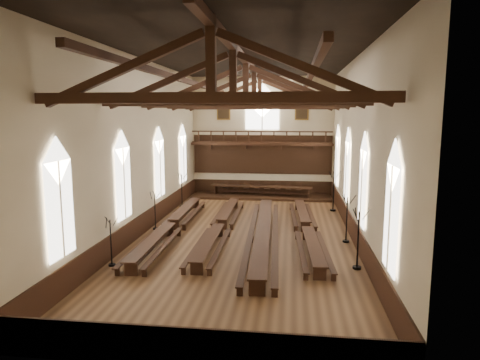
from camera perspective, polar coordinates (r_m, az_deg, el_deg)
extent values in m
plane|color=brown|center=(24.60, 0.73, -7.46)|extent=(26.00, 26.00, 0.00)
plane|color=beige|center=(36.62, 2.97, 5.84)|extent=(12.00, 0.00, 12.00)
plane|color=beige|center=(10.95, -6.63, -1.22)|extent=(12.00, 0.00, 12.00)
plane|color=beige|center=(25.06, -13.05, 4.25)|extent=(0.00, 26.00, 26.00)
plane|color=beige|center=(23.80, 15.30, 3.94)|extent=(0.00, 26.00, 26.00)
plane|color=black|center=(23.82, 0.78, 16.31)|extent=(26.00, 26.00, 0.00)
cube|color=#341B0F|center=(37.07, 2.91, -0.97)|extent=(11.90, 0.08, 1.20)
cube|color=#341B0F|center=(12.52, -6.20, -21.43)|extent=(11.90, 0.08, 1.20)
cube|color=#341B0F|center=(25.76, -12.63, -5.55)|extent=(0.08, 25.90, 1.20)
cube|color=#341B0F|center=(24.55, 14.79, -6.34)|extent=(0.08, 25.90, 1.20)
cube|color=white|center=(17.13, -22.85, -3.67)|extent=(0.05, 1.80, 3.60)
cube|color=white|center=(16.85, -23.21, 2.32)|extent=(0.05, 1.80, 1.80)
cylinder|color=beige|center=(17.11, -22.73, -3.67)|extent=(0.08, 0.08, 3.60)
cube|color=white|center=(22.43, -15.28, -0.46)|extent=(0.05, 1.80, 3.60)
cube|color=white|center=(22.22, -15.46, 4.12)|extent=(0.05, 1.80, 1.80)
cylinder|color=beige|center=(22.41, -15.18, -0.47)|extent=(0.08, 0.08, 3.60)
cube|color=white|center=(28.01, -10.66, 1.50)|extent=(0.05, 1.80, 3.60)
cube|color=white|center=(27.85, -10.77, 5.17)|extent=(0.05, 1.80, 1.80)
cylinder|color=beige|center=(28.00, -10.59, 1.50)|extent=(0.08, 0.08, 3.60)
cube|color=white|center=(33.74, -7.60, 2.80)|extent=(0.05, 1.80, 3.60)
cube|color=white|center=(33.60, -7.66, 5.85)|extent=(0.05, 1.80, 1.80)
cylinder|color=beige|center=(33.73, -7.53, 2.80)|extent=(0.08, 0.08, 3.60)
cube|color=white|center=(15.27, 19.50, -4.94)|extent=(0.05, 1.80, 3.60)
cube|color=white|center=(14.96, 19.85, 1.78)|extent=(0.05, 1.80, 1.80)
cylinder|color=beige|center=(15.26, 19.35, -4.94)|extent=(0.08, 0.08, 3.60)
cube|color=white|center=(21.04, 16.02, -1.09)|extent=(0.05, 1.80, 3.60)
cube|color=white|center=(20.82, 16.23, 3.79)|extent=(0.05, 1.80, 1.80)
cylinder|color=beige|center=(21.04, 15.91, -1.09)|extent=(0.08, 0.08, 3.60)
cube|color=white|center=(26.92, 14.05, 1.09)|extent=(0.05, 1.80, 3.60)
cube|color=white|center=(26.74, 14.19, 4.92)|extent=(0.05, 1.80, 1.80)
cylinder|color=beige|center=(26.91, 13.96, 1.09)|extent=(0.08, 0.08, 3.60)
cube|color=white|center=(32.84, 12.78, 2.49)|extent=(0.05, 1.80, 3.60)
cube|color=white|center=(32.69, 12.89, 5.63)|extent=(0.05, 1.80, 1.80)
cylinder|color=beige|center=(32.83, 12.71, 2.49)|extent=(0.08, 0.08, 3.60)
cube|color=white|center=(36.47, 2.98, 8.66)|extent=(2.80, 0.05, 2.40)
cube|color=white|center=(36.48, 3.00, 10.55)|extent=(2.80, 0.05, 2.80)
cylinder|color=beige|center=(36.43, 2.98, 8.66)|extent=(0.10, 0.10, 2.40)
cube|color=#341910|center=(36.00, 2.89, 4.84)|extent=(11.80, 1.20, 0.20)
cube|color=#341B0F|center=(36.67, 2.94, 3.42)|extent=(11.80, 0.10, 3.30)
cube|color=#341910|center=(35.41, 2.84, 6.47)|extent=(11.60, 0.12, 0.10)
cube|color=#341910|center=(35.46, 2.83, 5.02)|extent=(11.60, 0.12, 0.10)
cube|color=#341910|center=(37.01, -4.06, 4.55)|extent=(0.35, 0.40, 0.50)
cube|color=#341910|center=(36.56, 0.58, 4.51)|extent=(0.35, 0.40, 0.50)
cube|color=#341910|center=(36.35, 5.30, 4.45)|extent=(0.35, 0.40, 0.50)
cube|color=#341910|center=(36.38, 10.04, 4.36)|extent=(0.35, 0.40, 0.50)
cube|color=brown|center=(36.86, -2.20, 9.13)|extent=(1.15, 0.06, 1.45)
cube|color=black|center=(36.82, -2.21, 9.13)|extent=(0.95, 0.04, 1.25)
cube|color=brown|center=(36.40, 8.24, 9.05)|extent=(1.15, 0.06, 1.45)
cube|color=black|center=(36.36, 8.24, 9.05)|extent=(0.95, 0.04, 1.25)
cube|color=#341910|center=(13.73, -3.83, 10.90)|extent=(11.70, 0.35, 0.35)
cube|color=#341910|center=(13.83, -3.89, 16.29)|extent=(0.30, 0.30, 2.40)
cube|color=#341910|center=(14.60, -15.39, 14.03)|extent=(5.44, 0.26, 2.40)
cube|color=#341910|center=(13.55, 8.59, 14.66)|extent=(5.44, 0.26, 2.40)
cube|color=#341910|center=(18.66, -0.92, 10.36)|extent=(11.70, 0.35, 0.35)
cube|color=#341910|center=(18.74, -0.93, 14.34)|extent=(0.30, 0.30, 2.40)
cube|color=#341910|center=(19.31, -9.64, 12.87)|extent=(5.44, 0.26, 2.40)
cube|color=#341910|center=(18.53, 8.17, 13.07)|extent=(5.44, 0.26, 2.40)
cube|color=#341910|center=(23.62, 0.77, 10.04)|extent=(11.70, 0.35, 0.35)
cube|color=#341910|center=(23.68, 0.77, 13.19)|extent=(0.30, 0.30, 2.40)
cube|color=#341910|center=(24.14, -6.20, 12.10)|extent=(5.44, 0.26, 2.40)
cube|color=#341910|center=(23.52, 7.92, 12.16)|extent=(5.44, 0.26, 2.40)
cube|color=#341910|center=(28.60, 1.87, 9.83)|extent=(11.70, 0.35, 0.35)
cube|color=#341910|center=(28.65, 1.88, 12.43)|extent=(0.30, 0.30, 2.40)
cube|color=#341910|center=(29.02, -3.92, 11.57)|extent=(5.44, 0.26, 2.40)
cube|color=#341910|center=(28.51, 7.77, 11.56)|extent=(5.44, 0.26, 2.40)
cube|color=#341910|center=(33.58, 2.64, 9.67)|extent=(11.70, 0.35, 0.35)
cube|color=#341910|center=(33.62, 2.65, 11.89)|extent=(0.30, 0.30, 2.40)
cube|color=#341910|center=(33.94, -2.30, 11.19)|extent=(5.44, 0.26, 2.40)
cube|color=#341910|center=(33.51, 7.66, 11.15)|extent=(5.44, 0.26, 2.40)
cube|color=#341910|center=(24.28, -7.35, 13.01)|extent=(0.25, 25.70, 0.25)
cube|color=#341910|center=(23.56, 9.14, 13.10)|extent=(0.25, 25.70, 0.25)
cube|color=#341910|center=(23.78, 0.78, 15.59)|extent=(0.30, 25.70, 0.30)
cube|color=#341910|center=(21.92, -11.85, -7.84)|extent=(0.81, 6.74, 0.08)
cube|color=#341910|center=(19.34, -14.74, -11.36)|extent=(0.57, 0.09, 0.64)
cube|color=#341910|center=(24.79, -9.57, -6.69)|extent=(0.57, 0.09, 0.64)
cube|color=#341910|center=(22.05, -11.81, -8.94)|extent=(0.20, 5.96, 0.08)
cube|color=#341910|center=(22.18, -13.31, -8.44)|extent=(0.41, 6.73, 0.06)
cube|color=#341910|center=(19.56, -16.45, -11.62)|extent=(0.22, 0.07, 0.37)
cube|color=#341910|center=(25.03, -10.85, -6.89)|extent=(0.22, 0.07, 0.37)
cube|color=#341910|center=(21.83, -10.32, -8.63)|extent=(0.41, 6.73, 0.06)
cube|color=#341910|center=(19.15, -13.07, -11.93)|extent=(0.22, 0.07, 0.37)
cube|color=#341910|center=(24.72, -8.19, -7.02)|extent=(0.22, 0.07, 0.37)
cube|color=#341910|center=(28.79, -7.12, -3.71)|extent=(0.81, 6.74, 0.08)
cube|color=#341910|center=(26.04, -8.73, -5.91)|extent=(0.57, 0.09, 0.64)
cube|color=#341910|center=(31.74, -5.79, -3.18)|extent=(0.57, 0.09, 0.64)
cube|color=#341910|center=(28.89, -7.11, -4.57)|extent=(0.20, 5.96, 0.08)
cube|color=#341910|center=(28.99, -8.26, -4.21)|extent=(0.41, 6.73, 0.06)
cube|color=#341910|center=(26.18, -10.02, -6.17)|extent=(0.22, 0.07, 0.37)
cube|color=#341910|center=(31.94, -6.81, -3.37)|extent=(0.22, 0.07, 0.37)
cube|color=#341910|center=(28.73, -5.95, -4.29)|extent=(0.41, 6.73, 0.06)
cube|color=#341910|center=(25.88, -7.46, -6.28)|extent=(0.22, 0.07, 0.37)
cube|color=#341910|center=(31.70, -4.71, -3.42)|extent=(0.22, 0.07, 0.37)
cube|color=#341910|center=(21.52, -4.34, -8.07)|extent=(0.74, 6.48, 0.07)
cube|color=#341910|center=(18.93, -6.09, -11.60)|extent=(0.55, 0.08, 0.62)
cube|color=#341910|center=(24.36, -2.99, -6.88)|extent=(0.55, 0.08, 0.62)
cube|color=#341910|center=(21.64, -4.33, -9.14)|extent=(0.15, 5.73, 0.07)
cube|color=#341910|center=(21.70, -5.84, -8.68)|extent=(0.35, 6.48, 0.06)
cube|color=#341910|center=(19.06, -7.84, -11.90)|extent=(0.21, 0.07, 0.36)
cube|color=#341910|center=(24.53, -4.30, -7.09)|extent=(0.21, 0.07, 0.36)
cube|color=#341910|center=(21.50, -2.81, -8.81)|extent=(0.35, 6.48, 0.06)
cube|color=#341910|center=(18.82, -4.37, -12.11)|extent=(0.21, 0.07, 0.36)
cube|color=#341910|center=(24.36, -1.62, -7.19)|extent=(0.21, 0.07, 0.36)
cube|color=#341910|center=(28.57, -1.44, -3.80)|extent=(0.74, 6.48, 0.07)
cube|color=#341910|center=(25.86, -2.38, -5.94)|extent=(0.55, 0.08, 0.62)
cube|color=#341910|center=(31.46, -0.66, -3.26)|extent=(0.55, 0.08, 0.62)
cube|color=#341910|center=(28.67, -1.44, -4.63)|extent=(0.15, 5.73, 0.07)
cube|color=#341910|center=(28.71, -2.58, -4.29)|extent=(0.35, 6.48, 0.06)
cube|color=#341910|center=(25.94, -3.66, -6.21)|extent=(0.21, 0.07, 0.36)
cube|color=#341910|center=(31.61, -1.69, -3.45)|extent=(0.21, 0.07, 0.36)
cube|color=#341910|center=(28.56, -0.29, -4.35)|extent=(0.35, 6.48, 0.06)
cube|color=#341910|center=(25.77, -1.13, -6.29)|extent=(0.21, 0.07, 0.36)
cube|color=#341910|center=(31.47, 0.39, -3.50)|extent=(0.21, 0.07, 0.36)
cube|color=#341910|center=(19.85, 2.35, -9.19)|extent=(1.02, 7.53, 0.09)
cube|color=#341910|center=(16.84, 1.38, -14.03)|extent=(0.64, 0.11, 0.72)
cube|color=#341910|center=(23.19, 3.03, -7.56)|extent=(0.64, 0.11, 0.72)
cube|color=#341910|center=(20.01, 2.34, -10.53)|extent=(0.32, 6.65, 0.09)
cube|color=#341910|center=(19.99, 0.41, -9.99)|extent=(0.57, 7.52, 0.06)
cube|color=#341910|center=(16.90, -0.96, -14.50)|extent=(0.24, 0.08, 0.42)
cube|color=#341910|center=(23.32, 1.38, -7.85)|extent=(0.24, 0.08, 0.42)
cube|color=#341910|center=(19.94, 4.29, -10.07)|extent=(0.57, 7.52, 0.06)
cube|color=#341910|center=(16.82, 3.70, -14.63)|extent=(0.24, 0.08, 0.42)
cube|color=#341910|center=(23.28, 4.68, -7.91)|extent=(0.24, 0.08, 0.42)
cube|color=#341910|center=(26.97, 3.63, -4.34)|extent=(1.02, 7.53, 0.09)
cube|color=#341910|center=(23.81, 3.13, -7.13)|extent=(0.64, 0.11, 0.72)
cube|color=#341910|center=(30.35, 4.00, -3.64)|extent=(0.64, 0.11, 0.72)
cube|color=#341910|center=(27.09, 3.62, -5.36)|extent=(0.32, 6.65, 0.09)
cube|color=#341910|center=(27.07, 2.21, -4.96)|extent=(0.57, 7.52, 0.06)
cube|color=#341910|center=(23.83, 1.51, -7.48)|extent=(0.24, 0.08, 0.42)
cube|color=#341910|center=(30.46, 2.74, -3.87)|extent=(0.24, 0.08, 0.42)
cube|color=#341910|center=(27.04, 5.03, -5.00)|extent=(0.57, 7.52, 0.06)
cube|color=#341910|center=(23.79, 4.74, -7.54)|extent=(0.24, 0.08, 0.42)
cube|color=#341910|center=(30.44, 5.25, -3.91)|extent=(0.24, 0.08, 0.42)
cube|color=#341910|center=(21.18, 9.19, -8.44)|extent=(0.97, 6.48, 0.07)
cube|color=#341910|center=(18.54, 9.50, -12.12)|extent=(0.55, 0.10, 0.62)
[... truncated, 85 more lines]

